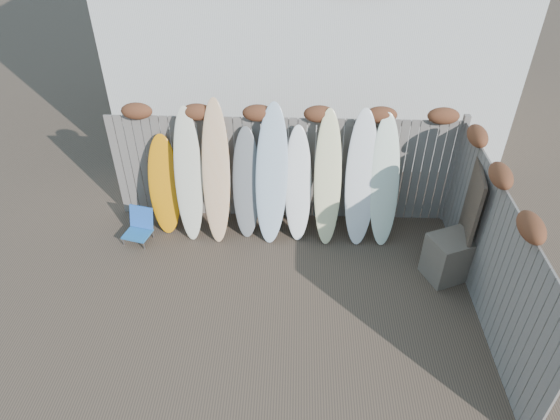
{
  "coord_description": "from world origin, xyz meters",
  "views": [
    {
      "loc": [
        0.23,
        -5.08,
        5.7
      ],
      "look_at": [
        0.0,
        1.2,
        1.0
      ],
      "focal_mm": 32.0,
      "sensor_mm": 36.0,
      "label": 1
    }
  ],
  "objects_px": {
    "surfboard_0": "(164,185)",
    "wooden_crate": "(449,257)",
    "beach_chair": "(139,226)",
    "lattice_panel": "(467,216)"
  },
  "relations": [
    {
      "from": "wooden_crate",
      "to": "surfboard_0",
      "type": "bearing_deg",
      "value": 166.19
    },
    {
      "from": "wooden_crate",
      "to": "beach_chair",
      "type": "bearing_deg",
      "value": 171.63
    },
    {
      "from": "lattice_panel",
      "to": "surfboard_0",
      "type": "xyz_separation_m",
      "value": [
        -5.0,
        0.76,
        -0.05
      ]
    },
    {
      "from": "beach_chair",
      "to": "surfboard_0",
      "type": "relative_size",
      "value": 0.32
    },
    {
      "from": "surfboard_0",
      "to": "beach_chair",
      "type": "bearing_deg",
      "value": -141.88
    },
    {
      "from": "wooden_crate",
      "to": "lattice_panel",
      "type": "distance_m",
      "value": 0.72
    },
    {
      "from": "lattice_panel",
      "to": "surfboard_0",
      "type": "distance_m",
      "value": 5.06
    },
    {
      "from": "beach_chair",
      "to": "lattice_panel",
      "type": "distance_m",
      "value": 5.48
    },
    {
      "from": "lattice_panel",
      "to": "wooden_crate",
      "type": "bearing_deg",
      "value": -114.69
    },
    {
      "from": "surfboard_0",
      "to": "wooden_crate",
      "type": "bearing_deg",
      "value": -18.73
    }
  ]
}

